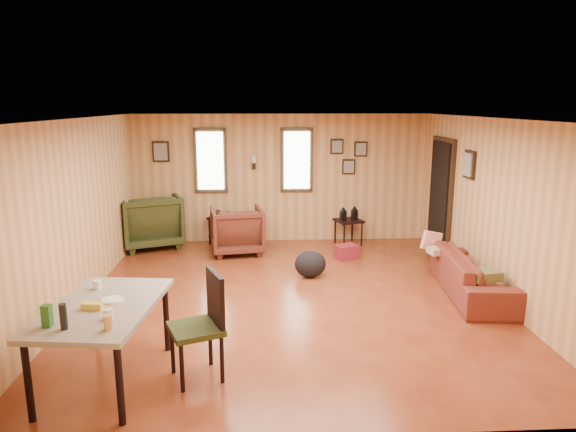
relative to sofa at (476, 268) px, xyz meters
name	(u,v)px	position (x,y,z in m)	size (l,w,h in m)	color
room	(301,207)	(-2.38, 0.30, 0.82)	(5.54, 6.04, 2.44)	brown
sofa	(476,268)	(0.00, 0.00, 0.00)	(1.97, 0.57, 0.77)	maroon
recliner_brown	(237,228)	(-3.35, 2.22, 0.07)	(0.87, 0.82, 0.90)	#542519
recliner_green	(150,218)	(-4.95, 2.71, 0.15)	(1.05, 0.98, 1.08)	#2F3719
end_table	(224,225)	(-3.63, 2.90, -0.03)	(0.63, 0.60, 0.63)	black
side_table	(349,219)	(-1.30, 2.66, 0.11)	(0.58, 0.58, 0.73)	black
cooler	(347,252)	(-1.48, 1.75, -0.26)	(0.41, 0.36, 0.25)	maroon
backpack	(310,264)	(-2.19, 0.85, -0.18)	(0.51, 0.41, 0.41)	black
sofa_pillows	(457,259)	(-0.23, 0.08, 0.11)	(0.60, 1.59, 0.33)	brown
dining_table	(102,312)	(-4.40, -2.04, 0.32)	(1.07, 1.60, 0.99)	gray
dining_chair	(204,320)	(-3.48, -1.97, 0.20)	(0.61, 0.61, 1.04)	#2F3719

